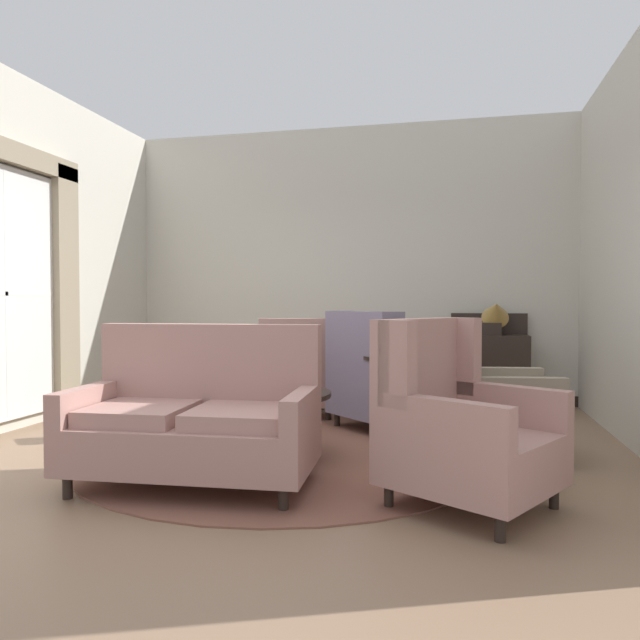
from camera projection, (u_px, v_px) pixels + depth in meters
name	position (u px, v px, depth m)	size (l,w,h in m)	color
ground	(274.00, 462.00, 4.36)	(8.52, 8.52, 0.00)	#896B51
wall_back	(346.00, 264.00, 7.28)	(5.61, 0.08, 3.34)	beige
wall_left	(36.00, 253.00, 5.80)	(0.08, 4.26, 3.34)	beige
baseboard_back	(345.00, 394.00, 7.28)	(5.45, 0.03, 0.12)	black
area_rug	(285.00, 451.00, 4.65)	(3.21, 3.21, 0.01)	brown
window_with_curtains	(7.00, 276.00, 5.30)	(0.12, 1.90, 2.58)	silver
coffee_table	(270.00, 403.00, 4.48)	(0.93, 0.93, 0.50)	black
porcelain_vase	(270.00, 371.00, 4.45)	(0.18, 0.18, 0.38)	brown
settee	(196.00, 420.00, 3.81)	(1.58, 0.88, 1.04)	tan
armchair_near_window	(458.00, 428.00, 3.43)	(1.15, 1.14, 1.08)	tan
armchair_beside_settee	(296.00, 375.00, 6.08)	(0.99, 1.01, 1.03)	tan
armchair_back_corner	(199.00, 384.00, 5.57)	(1.17, 1.17, 0.96)	gray
armchair_near_sideboard	(485.00, 401.00, 4.54)	(0.96, 0.84, 0.99)	gray
armchair_far_left	(380.00, 381.00, 5.46)	(1.17, 1.17, 1.10)	slate
side_table	(389.00, 388.00, 5.21)	(0.48, 0.48, 0.72)	black
sideboard	(489.00, 365.00, 6.66)	(0.85, 0.37, 1.06)	black
gramophone	(494.00, 315.00, 6.55)	(0.33, 0.40, 0.47)	black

